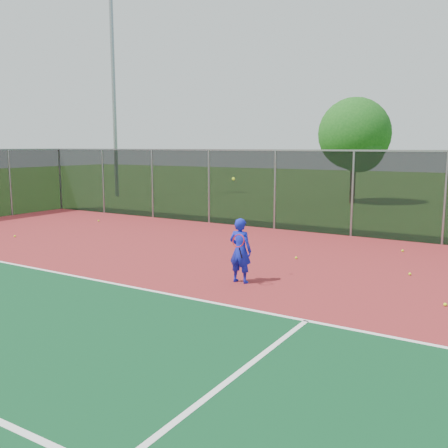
{
  "coord_description": "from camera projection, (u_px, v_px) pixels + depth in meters",
  "views": [
    {
      "loc": [
        5.26,
        -5.18,
        3.17
      ],
      "look_at": [
        -0.98,
        5.0,
        1.3
      ],
      "focal_mm": 40.0,
      "sensor_mm": 36.0,
      "label": 1
    }
  ],
  "objects": [
    {
      "name": "tree_back_left",
      "position": [
        356.0,
        137.0,
        27.43
      ],
      "size": [
        3.97,
        3.97,
        5.84
      ],
      "color": "#3D2516",
      "rests_on": "ground"
    },
    {
      "name": "practice_ball_1",
      "position": [
        296.0,
        258.0,
        14.05
      ],
      "size": [
        0.07,
        0.07,
        0.07
      ],
      "primitive_type": "sphere",
      "color": "#CAED1B",
      "rests_on": "court_apron"
    },
    {
      "name": "ground",
      "position": [
        107.0,
        357.0,
        7.56
      ],
      "size": [
        120.0,
        120.0,
        0.0
      ],
      "primitive_type": "plane",
      "color": "#2E5919",
      "rests_on": "ground"
    },
    {
      "name": "court_apron",
      "position": [
        185.0,
        318.0,
        9.25
      ],
      "size": [
        30.0,
        20.0,
        0.02
      ],
      "primitive_type": "cube",
      "color": "maroon",
      "rests_on": "ground"
    },
    {
      "name": "practice_ball_2",
      "position": [
        99.0,
        221.0,
        21.04
      ],
      "size": [
        0.07,
        0.07,
        0.07
      ],
      "primitive_type": "sphere",
      "color": "#CAED1B",
      "rests_on": "court_apron"
    },
    {
      "name": "practice_ball_4",
      "position": [
        403.0,
        251.0,
        15.0
      ],
      "size": [
        0.07,
        0.07,
        0.07
      ],
      "primitive_type": "sphere",
      "color": "#CAED1B",
      "rests_on": "court_apron"
    },
    {
      "name": "fence_back",
      "position": [
        352.0,
        193.0,
        17.43
      ],
      "size": [
        30.0,
        0.06,
        3.03
      ],
      "color": "black",
      "rests_on": "court_apron"
    },
    {
      "name": "practice_ball_3",
      "position": [
        445.0,
        305.0,
        9.9
      ],
      "size": [
        0.07,
        0.07,
        0.07
      ],
      "primitive_type": "sphere",
      "color": "#CAED1B",
      "rests_on": "court_apron"
    },
    {
      "name": "practice_ball_0",
      "position": [
        410.0,
        274.0,
        12.27
      ],
      "size": [
        0.07,
        0.07,
        0.07
      ],
      "primitive_type": "sphere",
      "color": "#CAED1B",
      "rests_on": "court_apron"
    },
    {
      "name": "tennis_player",
      "position": [
        240.0,
        250.0,
        11.53
      ],
      "size": [
        0.59,
        0.6,
        2.44
      ],
      "color": "#131CB8",
      "rests_on": "court_apron"
    },
    {
      "name": "floodlight_nw",
      "position": [
        113.0,
        77.0,
        30.74
      ],
      "size": [
        0.9,
        0.4,
        13.24
      ],
      "color": "gray",
      "rests_on": "ground"
    },
    {
      "name": "practice_ball_5",
      "position": [
        15.0,
        236.0,
        17.41
      ],
      "size": [
        0.07,
        0.07,
        0.07
      ],
      "primitive_type": "sphere",
      "color": "#CAED1B",
      "rests_on": "court_apron"
    }
  ]
}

